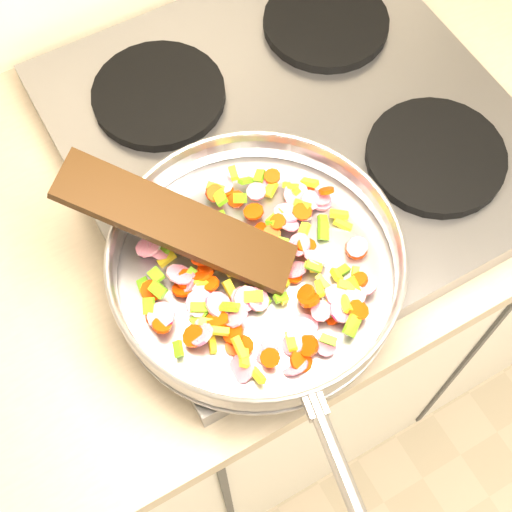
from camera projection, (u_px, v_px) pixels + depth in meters
cooktop at (293, 137)px, 1.01m from camera, size 0.60×0.60×0.04m
grate_fl at (256, 246)px, 0.90m from camera, size 0.19×0.19×0.02m
grate_fr at (436, 156)px, 0.96m from camera, size 0.19×0.19×0.02m
grate_bl at (159, 95)px, 1.01m from camera, size 0.19×0.19×0.02m
grate_br at (326, 23)px, 1.07m from camera, size 0.19×0.19×0.02m
saute_pan at (257, 265)px, 0.85m from camera, size 0.39×0.56×0.06m
vegetable_heap at (259, 272)px, 0.85m from camera, size 0.29×0.29×0.05m
wooden_spatula at (177, 223)px, 0.83m from camera, size 0.24×0.25×0.10m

